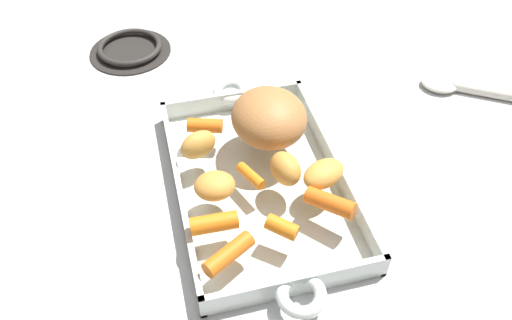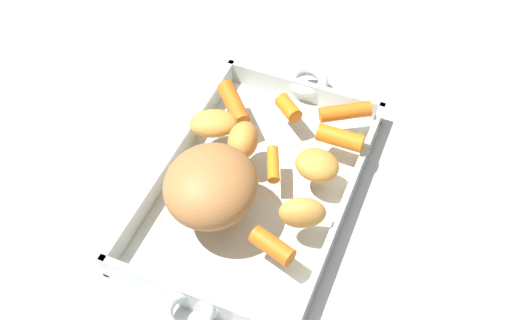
# 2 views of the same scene
# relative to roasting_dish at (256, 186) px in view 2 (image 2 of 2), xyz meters

# --- Properties ---
(ground_plane) EXTENTS (1.68, 1.68, 0.00)m
(ground_plane) POSITION_rel_roasting_dish_xyz_m (0.00, 0.00, -0.01)
(ground_plane) COLOR silver
(roasting_dish) EXTENTS (0.45, 0.24, 0.04)m
(roasting_dish) POSITION_rel_roasting_dish_xyz_m (0.00, 0.00, 0.00)
(roasting_dish) COLOR silver
(roasting_dish) RESTS_ON ground_plane
(pork_roast) EXTENTS (0.13, 0.12, 0.07)m
(pork_roast) POSITION_rel_roasting_dish_xyz_m (0.06, -0.03, 0.06)
(pork_roast) COLOR #B2753F
(pork_roast) RESTS_ON roasting_dish
(baby_carrot_short) EXTENTS (0.05, 0.07, 0.02)m
(baby_carrot_short) POSITION_rel_roasting_dish_xyz_m (-0.13, 0.07, 0.04)
(baby_carrot_short) COLOR orange
(baby_carrot_short) RESTS_ON roasting_dish
(baby_carrot_southwest) EXTENTS (0.04, 0.06, 0.02)m
(baby_carrot_southwest) POSITION_rel_roasting_dish_xyz_m (0.10, 0.06, 0.04)
(baby_carrot_southwest) COLOR orange
(baby_carrot_southwest) RESTS_ON roasting_dish
(baby_carrot_northeast) EXTENTS (0.05, 0.03, 0.02)m
(baby_carrot_northeast) POSITION_rel_roasting_dish_xyz_m (-0.02, 0.02, 0.03)
(baby_carrot_northeast) COLOR orange
(baby_carrot_northeast) RESTS_ON roasting_dish
(baby_carrot_center_left) EXTENTS (0.04, 0.05, 0.02)m
(baby_carrot_center_left) POSITION_rel_roasting_dish_xyz_m (-0.11, -0.00, 0.04)
(baby_carrot_center_left) COLOR orange
(baby_carrot_center_left) RESTS_ON roasting_dish
(baby_carrot_long) EXTENTS (0.07, 0.06, 0.03)m
(baby_carrot_long) POSITION_rel_roasting_dish_xyz_m (-0.09, -0.07, 0.04)
(baby_carrot_long) COLOR orange
(baby_carrot_long) RESTS_ON roasting_dish
(baby_carrot_northwest) EXTENTS (0.02, 0.06, 0.02)m
(baby_carrot_northwest) POSITION_rel_roasting_dish_xyz_m (-0.09, 0.08, 0.04)
(baby_carrot_northwest) COLOR orange
(baby_carrot_northwest) RESTS_ON roasting_dish
(potato_whole) EXTENTS (0.06, 0.08, 0.03)m
(potato_whole) POSITION_rel_roasting_dish_xyz_m (-0.04, -0.08, 0.04)
(potato_whole) COLOR gold
(potato_whole) RESTS_ON roasting_dish
(potato_halved) EXTENTS (0.05, 0.06, 0.03)m
(potato_halved) POSITION_rel_roasting_dish_xyz_m (-0.03, 0.07, 0.04)
(potato_halved) COLOR gold
(potato_halved) RESTS_ON roasting_dish
(potato_near_roast) EXTENTS (0.06, 0.05, 0.04)m
(potato_near_roast) POSITION_rel_roasting_dish_xyz_m (-0.03, -0.03, 0.05)
(potato_near_roast) COLOR gold
(potato_near_roast) RESTS_ON roasting_dish
(potato_golden_large) EXTENTS (0.05, 0.06, 0.04)m
(potato_golden_large) POSITION_rel_roasting_dish_xyz_m (0.05, 0.08, 0.05)
(potato_golden_large) COLOR gold
(potato_golden_large) RESTS_ON roasting_dish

